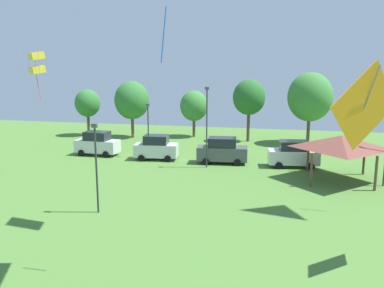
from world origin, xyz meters
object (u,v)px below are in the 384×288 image
object	(u,v)px
light_post_2	(96,163)
kite_flying_2	(365,107)
treeline_tree_0	(88,103)
treeline_tree_3	(249,97)
park_pavilion	(341,142)
light_post_3	(148,127)
parked_car_rightmost_in_row	(293,154)
kite_flying_5	(37,63)
treeline_tree_4	(310,97)
treeline_tree_2	(194,106)
light_post_0	(207,123)
treeline_tree_1	(132,100)
parked_car_leftmost	(97,144)
parked_car_second_from_left	(156,148)
parked_car_third_from_left	(222,151)

from	to	relation	value
light_post_2	kite_flying_2	bearing A→B (deg)	-30.41
kite_flying_2	treeline_tree_0	size ratio (longest dim) A/B	0.51
treeline_tree_3	light_post_2	bearing A→B (deg)	-104.88
park_pavilion	light_post_3	bearing A→B (deg)	165.17
parked_car_rightmost_in_row	treeline_tree_3	bearing A→B (deg)	105.95
kite_flying_5	treeline_tree_4	xyz separation A→B (m)	(22.17, 18.68, -3.73)
light_post_2	treeline_tree_2	size ratio (longest dim) A/B	0.95
light_post_0	treeline_tree_1	bearing A→B (deg)	132.58
parked_car_leftmost	parked_car_second_from_left	world-z (taller)	parked_car_leftmost
light_post_3	treeline_tree_3	bearing A→B (deg)	50.46
light_post_2	treeline_tree_3	bearing A→B (deg)	75.12
light_post_2	parked_car_rightmost_in_row	bearing A→B (deg)	50.29
treeline_tree_1	treeline_tree_2	size ratio (longest dim) A/B	1.21
kite_flying_5	park_pavilion	xyz separation A→B (m)	(23.75, 3.53, -6.07)
kite_flying_5	light_post_3	size ratio (longest dim) A/B	0.74
parked_car_leftmost	treeline_tree_1	xyz separation A→B (m)	(-0.17, 10.37, 3.50)
parked_car_second_from_left	treeline_tree_1	bearing A→B (deg)	114.52
park_pavilion	parked_car_second_from_left	bearing A→B (deg)	167.11
kite_flying_5	light_post_2	size ratio (longest dim) A/B	0.71
kite_flying_2	treeline_tree_3	xyz separation A→B (m)	(-6.57, 34.10, -2.40)
kite_flying_5	light_post_3	xyz separation A→B (m)	(6.40, 8.13, -6.10)
parked_car_third_from_left	treeline_tree_1	world-z (taller)	treeline_tree_1
light_post_0	light_post_3	size ratio (longest dim) A/B	1.35
light_post_3	treeline_tree_1	size ratio (longest dim) A/B	0.75
parked_car_rightmost_in_row	light_post_0	world-z (taller)	light_post_0
parked_car_rightmost_in_row	park_pavilion	world-z (taller)	park_pavilion
treeline_tree_4	parked_car_leftmost	bearing A→B (deg)	-152.88
treeline_tree_0	parked_car_third_from_left	bearing A→B (deg)	-30.68
parked_car_second_from_left	light_post_2	distance (m)	14.71
parked_car_leftmost	light_post_3	distance (m)	5.67
kite_flying_2	parked_car_rightmost_in_row	bearing A→B (deg)	93.89
parked_car_rightmost_in_row	treeline_tree_0	distance (m)	28.20
treeline_tree_2	treeline_tree_3	world-z (taller)	treeline_tree_3
parked_car_rightmost_in_row	treeline_tree_4	distance (m)	12.41
light_post_2	treeline_tree_0	size ratio (longest dim) A/B	0.93
kite_flying_5	parked_car_rightmost_in_row	bearing A→B (deg)	19.42
park_pavilion	kite_flying_2	bearing A→B (deg)	-95.80
parked_car_third_from_left	treeline_tree_0	size ratio (longest dim) A/B	0.80
treeline_tree_1	treeline_tree_2	distance (m)	7.78
light_post_0	treeline_tree_0	bearing A→B (deg)	143.72
park_pavilion	treeline_tree_2	world-z (taller)	treeline_tree_2
parked_car_rightmost_in_row	treeline_tree_0	size ratio (longest dim) A/B	0.77
kite_flying_5	treeline_tree_1	distance (m)	18.79
treeline_tree_3	parked_car_second_from_left	bearing A→B (deg)	-123.89
parked_car_third_from_left	light_post_0	world-z (taller)	light_post_0
kite_flying_2	treeline_tree_1	xyz separation A→B (m)	(-20.97, 33.45, -2.96)
kite_flying_2	park_pavilion	bearing A→B (deg)	84.20
parked_car_second_from_left	park_pavilion	bearing A→B (deg)	-19.40
kite_flying_2	kite_flying_5	bearing A→B (deg)	145.12
park_pavilion	light_post_2	distance (m)	18.84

